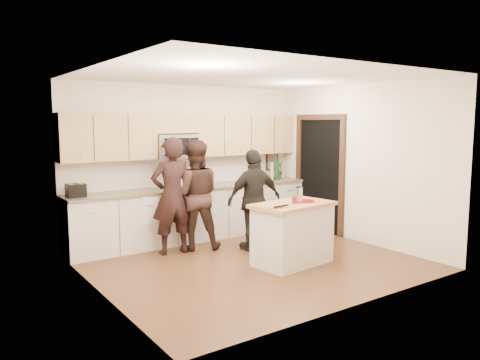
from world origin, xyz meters
TOP-DOWN VIEW (x-y plane):
  - floor at (0.00, 0.00)m, footprint 4.50×4.50m
  - room_shell at (0.00, 0.00)m, footprint 4.52×4.02m
  - back_cabinetry at (0.00, 1.69)m, footprint 4.50×0.66m
  - upper_cabinetry at (0.03, 1.83)m, footprint 4.50×0.33m
  - microwave at (-0.31, 1.80)m, footprint 0.76×0.41m
  - doorway at (2.23, 0.90)m, footprint 0.06×1.25m
  - framed_picture at (1.95, 1.98)m, footprint 0.30×0.03m
  - dish_towel at (-0.95, 1.50)m, footprint 0.34×0.60m
  - island at (0.44, -0.40)m, footprint 1.28×0.84m
  - red_plate at (0.64, -0.39)m, footprint 0.34×0.34m
  - box_grater at (0.54, -0.42)m, footprint 0.09×0.06m
  - drink_glass at (0.42, -0.44)m, footprint 0.07×0.07m
  - cutting_board at (-0.02, -0.54)m, footprint 0.24×0.19m
  - tongs at (0.04, -0.61)m, footprint 0.28×0.07m
  - knife at (0.23, -0.62)m, footprint 0.19×0.04m
  - toaster at (-2.05, 1.67)m, footprint 0.27×0.23m
  - bottle_cluster at (1.75, 1.72)m, footprint 0.75×0.32m
  - orchid at (1.92, 1.72)m, footprint 0.28×0.26m
  - woman_left at (-0.75, 1.09)m, footprint 0.71×0.51m
  - woman_center at (-0.32, 1.13)m, footprint 1.06×0.97m
  - woman_right at (0.45, 0.55)m, footprint 0.99×0.49m

SIDE VIEW (x-z plane):
  - floor at x=0.00m, z-range 0.00..0.00m
  - island at x=0.44m, z-range 0.00..0.90m
  - back_cabinetry at x=0.00m, z-range 0.00..0.94m
  - dish_towel at x=-0.95m, z-range 0.56..1.04m
  - woman_right at x=0.45m, z-range 0.00..1.63m
  - woman_center at x=-0.32m, z-range 0.00..1.77m
  - red_plate at x=0.64m, z-range 0.90..0.92m
  - cutting_board at x=-0.02m, z-range 0.90..0.92m
  - woman_left at x=-0.75m, z-range 0.00..1.82m
  - knife at x=0.23m, z-range 0.92..0.93m
  - tongs at x=0.04m, z-range 0.92..0.94m
  - drink_glass at x=0.42m, z-range 0.90..0.99m
  - box_grater at x=0.54m, z-range 0.92..1.14m
  - toaster at x=-2.05m, z-range 0.94..1.14m
  - bottle_cluster at x=1.75m, z-range 0.91..1.34m
  - orchid at x=1.92m, z-range 0.94..1.35m
  - doorway at x=2.23m, z-range 0.06..2.26m
  - framed_picture at x=1.95m, z-range 1.09..1.47m
  - microwave at x=-0.31m, z-range 1.45..1.85m
  - room_shell at x=0.00m, z-range 0.38..3.09m
  - upper_cabinetry at x=0.03m, z-range 1.47..2.22m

